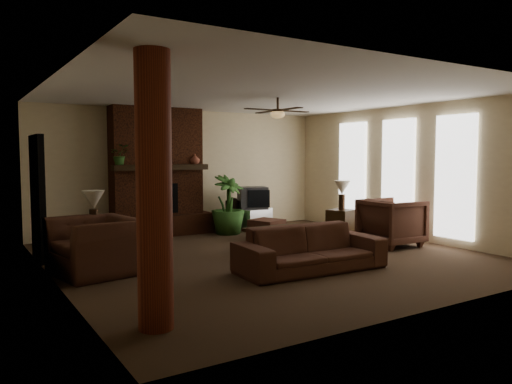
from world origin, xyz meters
TOP-DOWN VIEW (x-y plane):
  - room_shell at (0.00, 0.00)m, footprint 7.00×7.00m
  - fireplace at (-0.80, 3.22)m, footprint 2.40×0.70m
  - windows at (3.45, 0.20)m, footprint 0.08×3.65m
  - log_column at (-2.95, -2.40)m, footprint 0.36×0.36m
  - doorway at (-3.44, 1.80)m, footprint 0.10×1.00m
  - ceiling_fan at (0.40, 0.30)m, footprint 1.35×1.35m
  - sofa at (-0.04, -1.24)m, footprint 2.35×0.79m
  - armchair_left at (-2.87, 0.31)m, footprint 1.04×1.40m
  - armchair_right at (2.57, -0.46)m, footprint 0.96×1.02m
  - coffee_table at (0.43, 0.28)m, footprint 1.20×0.70m
  - ottoman at (0.99, 1.55)m, footprint 0.78×0.78m
  - tv_stand at (1.40, 2.75)m, footprint 0.97×0.75m
  - tv at (1.35, 2.70)m, footprint 0.78×0.71m
  - floor_vase at (0.94, 2.94)m, footprint 0.34×0.34m
  - floor_plant at (0.57, 2.49)m, footprint 1.13×1.49m
  - side_table_left at (-2.68, 0.91)m, footprint 0.63×0.63m
  - lamp_left at (-2.74, 0.93)m, footprint 0.45×0.45m
  - side_table_right at (2.69, 1.13)m, footprint 0.63×0.63m
  - lamp_right at (2.66, 1.07)m, footprint 0.41×0.41m
  - mantel_plant at (-1.68, 3.02)m, footprint 0.42×0.46m
  - mantel_vase at (0.00, 2.99)m, footprint 0.25×0.26m
  - book_a at (0.22, 0.23)m, footprint 0.22×0.03m
  - book_b at (0.71, 0.17)m, footprint 0.19×0.13m

SIDE VIEW (x-z plane):
  - ottoman at x=0.99m, z-range 0.00..0.40m
  - tv_stand at x=1.40m, z-range 0.00..0.50m
  - side_table_left at x=-2.68m, z-range 0.00..0.55m
  - side_table_right at x=2.69m, z-range 0.00..0.55m
  - floor_plant at x=0.57m, z-range 0.00..0.74m
  - coffee_table at x=0.43m, z-range 0.16..0.59m
  - floor_vase at x=0.94m, z-range 0.05..0.82m
  - sofa at x=-0.04m, z-range 0.00..0.91m
  - armchair_right at x=2.57m, z-range 0.00..1.02m
  - armchair_left at x=-2.87m, z-range 0.00..1.11m
  - book_a at x=0.22m, z-range 0.43..0.72m
  - book_b at x=0.71m, z-range 0.43..0.72m
  - tv at x=1.35m, z-range 0.50..1.02m
  - lamp_left at x=-2.74m, z-range 0.68..1.33m
  - lamp_right at x=2.66m, z-range 0.68..1.33m
  - doorway at x=-3.44m, z-range 0.00..2.10m
  - fireplace at x=-0.80m, z-range -0.24..2.56m
  - windows at x=3.45m, z-range 0.17..2.53m
  - log_column at x=-2.95m, z-range 0.00..2.80m
  - room_shell at x=0.00m, z-range -2.10..4.90m
  - mantel_vase at x=0.00m, z-range 1.56..1.78m
  - mantel_plant at x=-1.68m, z-range 1.56..1.89m
  - ceiling_fan at x=0.40m, z-range 2.34..2.72m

